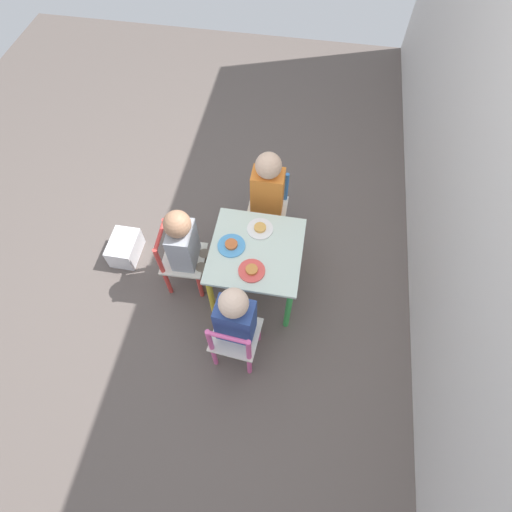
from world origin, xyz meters
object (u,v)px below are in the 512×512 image
at_px(kids_table, 256,257).
at_px(child_left, 267,195).
at_px(chair_blue, 268,208).
at_px(plate_left, 260,229).
at_px(plate_front, 231,245).
at_px(child_front, 186,246).
at_px(plate_right, 252,270).
at_px(storage_bin, 125,248).
at_px(chair_pink, 235,340).
at_px(chair_red, 181,260).
at_px(child_right, 236,318).

distance_m(kids_table, child_left, 0.43).
distance_m(chair_blue, plate_left, 0.40).
height_order(chair_blue, plate_left, chair_blue).
height_order(kids_table, chair_blue, chair_blue).
height_order(chair_blue, plate_front, chair_blue).
xyz_separation_m(child_front, plate_right, (0.13, 0.42, 0.05)).
bearing_deg(storage_bin, plate_left, 92.41).
bearing_deg(chair_blue, plate_front, -106.77).
bearing_deg(child_front, chair_pink, -143.08).
xyz_separation_m(chair_red, plate_front, (-0.02, 0.33, 0.22)).
relative_size(kids_table, child_front, 0.73).
distance_m(chair_blue, plate_right, 0.66).
relative_size(plate_right, plate_left, 0.97).
bearing_deg(storage_bin, child_left, 108.43).
bearing_deg(child_front, chair_red, 90.00).
bearing_deg(kids_table, child_left, 179.80).
bearing_deg(plate_front, chair_red, -86.63).
bearing_deg(chair_pink, kids_table, -90.00).
bearing_deg(storage_bin, child_right, 60.14).
height_order(chair_pink, child_left, child_left).
relative_size(chair_pink, chair_blue, 1.00).
bearing_deg(storage_bin, chair_blue, 111.63).
bearing_deg(child_right, chair_red, -36.92).
distance_m(child_front, child_left, 0.60).
distance_m(plate_front, plate_left, 0.20).
height_order(child_left, plate_front, child_left).
xyz_separation_m(plate_front, storage_bin, (-0.10, -0.80, -0.40)).
relative_size(chair_blue, child_right, 0.71).
bearing_deg(child_front, plate_front, -88.75).
bearing_deg(plate_left, child_left, 179.70).
height_order(child_left, plate_right, child_left).
bearing_deg(chair_pink, child_left, -87.84).
bearing_deg(chair_blue, kids_table, -90.00).
distance_m(child_front, child_right, 0.55).
bearing_deg(storage_bin, plate_front, 82.50).
relative_size(chair_red, child_front, 0.72).
relative_size(child_front, storage_bin, 2.89).
bearing_deg(kids_table, plate_left, 180.00).
height_order(plate_front, plate_right, same).
bearing_deg(plate_left, kids_table, -0.00).
xyz_separation_m(chair_pink, child_left, (-0.90, 0.04, 0.21)).
relative_size(child_right, storage_bin, 2.92).
height_order(child_right, plate_front, child_right).
xyz_separation_m(kids_table, plate_front, (-0.00, -0.14, 0.09)).
bearing_deg(plate_right, chair_pink, -6.92).
height_order(chair_red, chair_blue, same).
bearing_deg(plate_front, chair_pink, 12.31).
height_order(kids_table, child_front, child_front).
relative_size(chair_red, plate_front, 3.25).
bearing_deg(child_front, storage_bin, 74.56).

